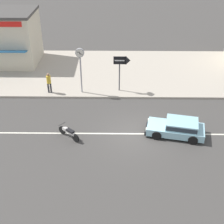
# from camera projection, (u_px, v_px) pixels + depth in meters

# --- Properties ---
(ground_plane) EXTENTS (160.00, 160.00, 0.00)m
(ground_plane) POSITION_uv_depth(u_px,v_px,m) (135.00, 134.00, 20.48)
(ground_plane) COLOR #423F3D
(lane_centre_stripe) EXTENTS (50.40, 0.14, 0.01)m
(lane_centre_stripe) POSITION_uv_depth(u_px,v_px,m) (135.00, 134.00, 20.48)
(lane_centre_stripe) COLOR silver
(lane_centre_stripe) RESTS_ON ground
(kerb_strip) EXTENTS (68.00, 10.00, 0.15)m
(kerb_strip) POSITION_uv_depth(u_px,v_px,m) (130.00, 71.00, 28.68)
(kerb_strip) COLOR #ADA393
(kerb_strip) RESTS_ON ground
(hatchback_pale_blue_0) EXTENTS (3.98, 2.32, 1.10)m
(hatchback_pale_blue_0) POSITION_uv_depth(u_px,v_px,m) (178.00, 127.00, 20.08)
(hatchback_pale_blue_0) COLOR #93C6D6
(hatchback_pale_blue_0) RESTS_ON ground
(motorcycle_0) EXTENTS (1.47, 1.30, 0.80)m
(motorcycle_0) POSITION_uv_depth(u_px,v_px,m) (69.00, 132.00, 19.91)
(motorcycle_0) COLOR black
(motorcycle_0) RESTS_ON ground
(street_clock) EXTENTS (0.67, 0.22, 3.67)m
(street_clock) POSITION_uv_depth(u_px,v_px,m) (80.00, 60.00, 23.65)
(street_clock) COLOR #9E9EA3
(street_clock) RESTS_ON kerb_strip
(arrow_signboard) EXTENTS (1.31, 0.69, 2.95)m
(arrow_signboard) POSITION_uv_depth(u_px,v_px,m) (126.00, 62.00, 24.04)
(arrow_signboard) COLOR #4C4C51
(arrow_signboard) RESTS_ON kerb_strip
(pedestrian_mid_kerb) EXTENTS (0.34, 0.34, 1.68)m
(pedestrian_mid_kerb) POSITION_uv_depth(u_px,v_px,m) (49.00, 81.00, 24.53)
(pedestrian_mid_kerb) COLOR #333338
(pedestrian_mid_kerb) RESTS_ON kerb_strip
(shopfront_mid_block) EXTENTS (6.62, 5.42, 4.87)m
(shopfront_mid_block) POSITION_uv_depth(u_px,v_px,m) (2.00, 37.00, 29.13)
(shopfront_mid_block) COLOR beige
(shopfront_mid_block) RESTS_ON kerb_strip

